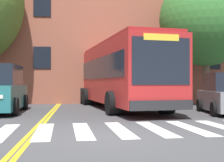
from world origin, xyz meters
TOP-DOWN VIEW (x-y plane):
  - ground_plane at (0.00, 0.00)m, footprint 120.00×120.00m
  - crosswalk at (0.55, 1.18)m, footprint 11.44×3.75m
  - lane_line_yellow_inner at (-1.95, 15.18)m, footprint 0.12×36.00m
  - lane_line_yellow_outer at (-1.79, 15.18)m, footprint 0.12×36.00m
  - city_bus at (1.48, 8.95)m, footprint 4.16×12.03m
  - street_tree_curbside_large at (7.09, 10.39)m, footprint 7.28×7.18m
  - building_facade at (-2.95, 17.01)m, footprint 28.40×9.33m

SIDE VIEW (x-z plane):
  - ground_plane at x=0.00m, z-range 0.00..0.00m
  - lane_line_yellow_inner at x=-1.95m, z-range 0.00..0.01m
  - lane_line_yellow_outer at x=-1.79m, z-range 0.00..0.01m
  - crosswalk at x=0.55m, z-range 0.00..0.01m
  - city_bus at x=1.48m, z-range 0.13..3.53m
  - street_tree_curbside_large at x=7.09m, z-range 1.18..9.24m
  - building_facade at x=-2.95m, z-range 0.00..11.89m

